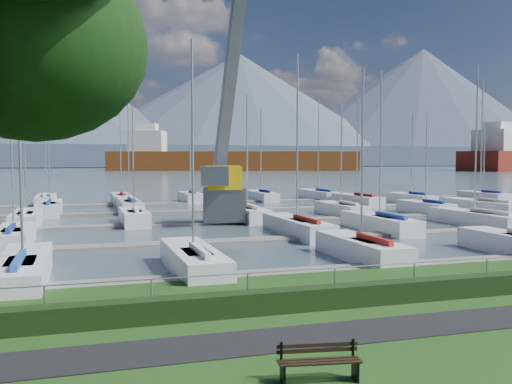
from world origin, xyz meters
name	(u,v)px	position (x,y,z in m)	size (l,w,h in m)	color
path	(412,326)	(0.00, -3.00, 0.01)	(160.00, 2.00, 0.04)	black
water	(99,169)	(0.00, 260.00, -0.40)	(800.00, 540.00, 0.20)	#415560
hedge	(368,294)	(0.00, -0.40, 0.35)	(80.00, 0.70, 0.70)	black
fence	(362,266)	(0.00, 0.00, 1.20)	(0.04, 0.04, 80.00)	#92939A
foothill	(95,156)	(0.00, 330.00, 6.00)	(900.00, 80.00, 12.00)	#48586A
mountains	(102,99)	(7.35, 404.62, 46.68)	(1190.00, 360.00, 115.00)	#465666
docks	(202,223)	(0.00, 26.00, -0.22)	(90.00, 41.60, 0.25)	slate
bench_left	(319,362)	(-4.13, -5.87, 0.42)	(1.84, 0.71, 0.85)	black
crane	(225,152)	(2.24, 27.54, 5.33)	(4.73, 13.38, 22.35)	#55585C
cargo_ship_mid	(223,161)	(48.11, 213.58, 3.52)	(102.68, 48.60, 21.50)	brown
sailboat_fleet	(182,152)	(-1.00, 29.13, 5.32)	(75.18, 49.07, 13.22)	#1B3C98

